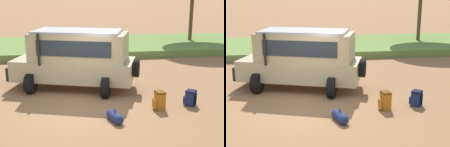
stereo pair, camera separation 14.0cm
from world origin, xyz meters
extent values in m
plane|color=#936642|center=(0.00, 0.00, 0.00)|extent=(320.00, 320.00, 0.00)
cube|color=olive|center=(0.00, 10.99, 0.22)|extent=(120.00, 7.00, 0.44)
cube|color=tan|center=(-0.06, 2.39, 0.82)|extent=(5.25, 3.35, 0.84)
cube|color=tan|center=(0.17, 2.31, 1.79)|extent=(4.19, 2.90, 1.10)
cube|color=#232D38|center=(-1.27, 2.79, 1.74)|extent=(0.55, 1.50, 0.77)
cube|color=#232D38|center=(-0.11, 1.45, 1.84)|extent=(2.80, 0.97, 0.60)
cube|color=#232D38|center=(0.46, 3.16, 1.84)|extent=(2.80, 0.97, 0.60)
cube|color=#B7B7B7|center=(0.13, 2.32, 2.39)|extent=(3.79, 2.71, 0.10)
cube|color=black|center=(-2.50, 3.20, 0.65)|extent=(0.66, 1.58, 0.56)
cylinder|color=black|center=(-1.42, 1.82, 1.79)|extent=(0.10, 0.10, 1.25)
cylinder|color=black|center=(-1.81, 1.95, 0.40)|extent=(0.52, 0.85, 0.80)
cylinder|color=black|center=(-1.20, 3.79, 0.40)|extent=(0.52, 0.85, 0.80)
cylinder|color=black|center=(1.07, 0.99, 0.40)|extent=(0.52, 0.85, 0.80)
cylinder|color=black|center=(1.68, 2.83, 0.40)|extent=(0.52, 0.85, 0.80)
cylinder|color=black|center=(2.39, 1.57, 0.97)|extent=(0.44, 0.77, 0.74)
cube|color=#B26619|center=(2.76, -0.48, 0.29)|extent=(0.33, 0.41, 0.59)
cube|color=#B26619|center=(2.58, -0.50, 0.22)|extent=(0.11, 0.29, 0.32)
cube|color=#62380E|center=(2.76, -0.48, 0.62)|extent=(0.34, 0.39, 0.07)
cylinder|color=#62380E|center=(2.94, -0.55, 0.29)|extent=(0.04, 0.04, 0.50)
cylinder|color=#62380E|center=(2.92, -0.38, 0.29)|extent=(0.04, 0.04, 0.50)
cube|color=navy|center=(3.96, -0.29, 0.25)|extent=(0.46, 0.46, 0.50)
cube|color=navy|center=(3.82, -0.16, 0.19)|extent=(0.23, 0.25, 0.27)
cube|color=black|center=(3.96, -0.29, 0.53)|extent=(0.46, 0.46, 0.07)
cylinder|color=black|center=(4.04, -0.46, 0.25)|extent=(0.04, 0.04, 0.42)
cylinder|color=black|center=(4.14, -0.35, 0.25)|extent=(0.04, 0.04, 0.42)
cylinder|color=navy|center=(1.06, -1.27, 0.15)|extent=(0.46, 0.63, 0.31)
sphere|color=navy|center=(1.15, -1.54, 0.15)|extent=(0.30, 0.30, 0.30)
sphere|color=navy|center=(0.98, -1.00, 0.15)|extent=(0.30, 0.30, 0.30)
torus|color=#121834|center=(1.06, -1.27, 0.33)|extent=(0.07, 0.16, 0.16)
cylinder|color=brown|center=(8.63, 11.28, 2.02)|extent=(0.26, 0.26, 4.05)
camera|label=1|loc=(-0.39, -10.24, 4.03)|focal=50.00mm
camera|label=2|loc=(-0.25, -10.26, 4.03)|focal=50.00mm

